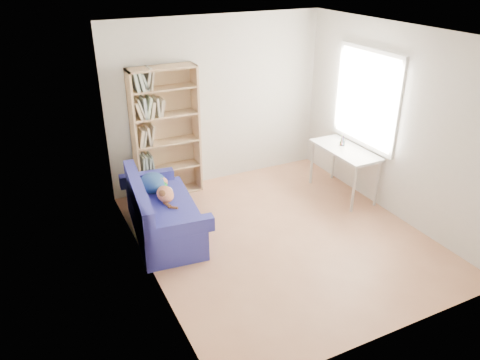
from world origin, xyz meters
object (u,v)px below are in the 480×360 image
Objects in this scene: bookshelf at (166,138)px; desk at (345,154)px; pen_cup at (342,142)px; sofa at (161,212)px.

bookshelf reaches higher than desk.
pen_cup reaches higher than desk.
sofa is 2.88m from desk.
desk is (2.85, -0.15, 0.36)m from sofa.
desk is at bearing -107.29° from pen_cup.
bookshelf is (0.47, 1.05, 0.60)m from sofa.
sofa is 1.30m from bookshelf.
bookshelf is 12.89× the size of pen_cup.
bookshelf is at bearing 72.37° from sofa.
desk is at bearing -26.74° from bookshelf.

